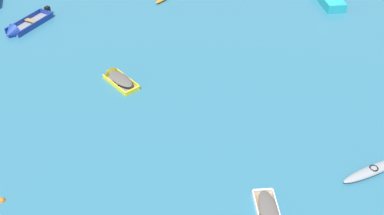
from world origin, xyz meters
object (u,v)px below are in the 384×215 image
at_px(rowboat_deep_blue_cluster_inner, 20,29).
at_px(mooring_buoy_between_boats_right, 2,201).
at_px(kayak_grey_back_row_right, 373,170).
at_px(rowboat_yellow_back_row_left, 116,77).

relative_size(rowboat_deep_blue_cluster_inner, mooring_buoy_between_boats_right, 13.41).
xyz_separation_m(kayak_grey_back_row_right, rowboat_yellow_back_row_left, (-12.91, 9.00, 0.05)).
relative_size(rowboat_deep_blue_cluster_inner, kayak_grey_back_row_right, 1.15).
xyz_separation_m(kayak_grey_back_row_right, mooring_buoy_between_boats_right, (-17.77, -0.16, -0.17)).
bearing_deg(rowboat_yellow_back_row_left, rowboat_deep_blue_cluster_inner, 136.94).
xyz_separation_m(rowboat_yellow_back_row_left, mooring_buoy_between_boats_right, (-4.86, -9.16, -0.22)).
height_order(rowboat_deep_blue_cluster_inner, kayak_grey_back_row_right, rowboat_deep_blue_cluster_inner).
relative_size(rowboat_deep_blue_cluster_inner, rowboat_yellow_back_row_left, 1.43).
bearing_deg(rowboat_deep_blue_cluster_inner, rowboat_yellow_back_row_left, -43.06).
relative_size(kayak_grey_back_row_right, rowboat_yellow_back_row_left, 1.24).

